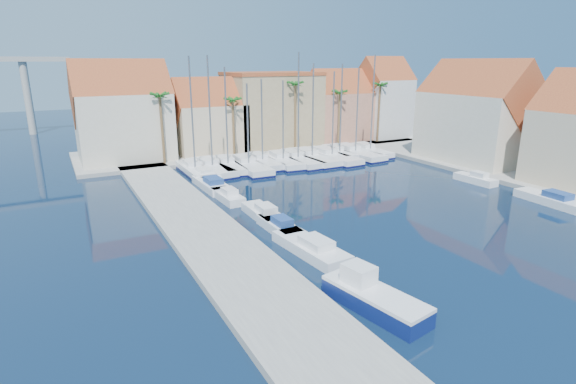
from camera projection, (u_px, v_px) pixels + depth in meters
name	position (u px, v px, depth m)	size (l,w,h in m)	color
ground	(425.00, 293.00, 27.53)	(260.00, 260.00, 0.00)	black
quay_west	(213.00, 241.00, 34.86)	(6.00, 77.00, 0.50)	gray
shore_north	(256.00, 147.00, 72.66)	(54.00, 16.00, 0.50)	gray
shore_east	(531.00, 176.00, 54.58)	(12.00, 60.00, 0.50)	gray
fishing_boat	(372.00, 296.00, 25.56)	(3.33, 6.83, 2.29)	navy
motorboat_west_0	(311.00, 247.00, 32.98)	(2.93, 7.36, 1.40)	white
motorboat_west_1	(280.00, 226.00, 37.23)	(1.79, 5.40, 1.40)	white
motorboat_west_2	(264.00, 213.00, 40.38)	(2.07, 6.11, 1.40)	white
motorboat_west_3	(228.00, 196.00, 45.56)	(1.89, 5.46, 1.40)	white
motorboat_west_4	(212.00, 184.00, 49.88)	(2.41, 7.12, 1.40)	white
motorboat_west_5	(203.00, 174.00, 54.14)	(2.62, 7.21, 1.40)	white
motorboat_west_6	(193.00, 167.00, 57.72)	(2.33, 7.01, 1.40)	white
motorboat_east_0	(551.00, 199.00, 44.45)	(2.71, 7.03, 1.40)	white
motorboat_east_1	(476.00, 179.00, 52.18)	(1.83, 5.11, 1.40)	white
sailboat_0	(194.00, 170.00, 56.06)	(2.53, 9.44, 14.25)	white
sailboat_1	(211.00, 167.00, 57.44)	(3.74, 10.93, 14.33)	white
sailboat_2	(227.00, 165.00, 58.55)	(3.49, 10.22, 12.98)	white
sailboat_3	(247.00, 165.00, 58.76)	(3.42, 11.60, 11.01)	white
sailboat_4	(261.00, 162.00, 60.73)	(2.83, 9.69, 11.45)	white
sailboat_5	(282.00, 161.00, 61.33)	(3.51, 10.23, 11.25)	white
sailboat_6	(296.00, 159.00, 62.26)	(3.31, 11.27, 14.78)	white
sailboat_7	(310.00, 157.00, 63.47)	(3.47, 11.77, 13.37)	white
sailboat_8	(329.00, 156.00, 64.39)	(3.82, 12.15, 12.32)	white
sailboat_9	(338.00, 153.00, 66.26)	(2.81, 8.36, 13.30)	white
sailboat_10	(352.00, 152.00, 66.81)	(3.72, 12.10, 12.72)	white
sailboat_11	(368.00, 150.00, 68.12)	(2.94, 9.79, 14.54)	white
building_0	(123.00, 116.00, 61.05)	(12.30, 9.00, 13.50)	beige
building_1	(208.00, 119.00, 66.79)	(10.30, 8.00, 11.00)	beige
building_2	(272.00, 109.00, 72.32)	(14.20, 10.20, 11.50)	#9E8861
building_3	(337.00, 108.00, 76.98)	(10.30, 8.00, 12.00)	#B07359
building_4	(383.00, 100.00, 79.88)	(8.30, 8.00, 14.00)	silver
building_6	(476.00, 116.00, 60.45)	(9.00, 14.30, 13.50)	beige
palm_0	(160.00, 98.00, 57.89)	(2.60, 2.60, 10.15)	brown
palm_1	(233.00, 102.00, 62.66)	(2.60, 2.60, 9.15)	brown
palm_2	(295.00, 86.00, 66.63)	(2.60, 2.60, 11.15)	brown
palm_3	(340.00, 94.00, 70.62)	(2.60, 2.60, 9.65)	brown
palm_4	(380.00, 87.00, 73.96)	(2.60, 2.60, 10.65)	brown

